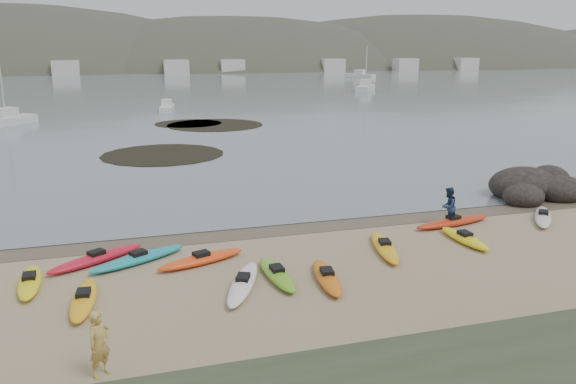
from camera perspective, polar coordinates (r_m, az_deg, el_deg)
name	(u,v)px	position (r m, az deg, el deg)	size (l,w,h in m)	color
ground	(288,225)	(24.75, 0.00, -3.36)	(600.00, 600.00, 0.00)	tan
wet_sand	(290,227)	(24.48, 0.20, -3.56)	(60.00, 60.00, 0.00)	brown
water	(132,61)	(322.76, -15.59, 12.67)	(1200.00, 1200.00, 0.00)	slate
kayaks	(286,256)	(20.72, -0.17, -6.50)	(23.00, 6.95, 0.34)	red
person_west	(99,344)	(14.38, -18.60, -14.42)	(0.60, 0.40, 1.66)	tan
person_east	(448,207)	(25.41, 15.97, -1.44)	(0.84, 0.65, 1.72)	navy
rock_cluster	(535,192)	(32.14, 23.84, 0.04)	(5.38, 3.98, 1.87)	black
kelp_mats	(194,133)	(51.67, -9.58, 5.90)	(15.38, 24.31, 0.04)	black
moored_boats	(167,89)	(101.58, -12.21, 10.23)	(102.16, 78.23, 1.30)	silver
far_hills	(245,109)	(222.65, -4.41, 8.42)	(550.00, 135.00, 80.00)	#384235
far_town	(165,67)	(168.17, -12.35, 12.29)	(199.00, 5.00, 4.00)	beige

